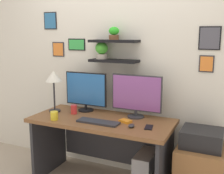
{
  "coord_description": "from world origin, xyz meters",
  "views": [
    {
      "loc": [
        1.28,
        -2.53,
        1.64
      ],
      "look_at": [
        0.1,
        0.05,
        1.09
      ],
      "focal_mm": 44.52,
      "sensor_mm": 36.0,
      "label": 1
    }
  ],
  "objects": [
    {
      "name": "monitor_left",
      "position": [
        -0.31,
        0.22,
        0.99
      ],
      "size": [
        0.52,
        0.18,
        0.45
      ],
      "color": "black",
      "rests_on": "desk"
    },
    {
      "name": "cell_phone",
      "position": [
        0.54,
        -0.06,
        0.76
      ],
      "size": [
        0.09,
        0.15,
        0.01
      ],
      "primitive_type": "cube",
      "rotation": [
        0.0,
        0.0,
        0.17
      ],
      "color": "black",
      "rests_on": "desk"
    },
    {
      "name": "drawer_cabinet",
      "position": [
        1.02,
        0.11,
        0.29
      ],
      "size": [
        0.44,
        0.5,
        0.58
      ],
      "primitive_type": "cube",
      "color": "brown",
      "rests_on": "ground"
    },
    {
      "name": "printer",
      "position": [
        1.02,
        0.11,
        0.66
      ],
      "size": [
        0.38,
        0.34,
        0.17
      ],
      "primitive_type": "cube",
      "color": "black",
      "rests_on": "drawer_cabinet"
    },
    {
      "name": "keyboard",
      "position": [
        0.03,
        -0.14,
        0.76
      ],
      "size": [
        0.44,
        0.14,
        0.02
      ],
      "primitive_type": "cube",
      "color": "#2D2D33",
      "rests_on": "desk"
    },
    {
      "name": "monitor_right",
      "position": [
        0.31,
        0.22,
        0.99
      ],
      "size": [
        0.56,
        0.18,
        0.46
      ],
      "color": "#2D2D33",
      "rests_on": "desk"
    },
    {
      "name": "computer_tower_right",
      "position": [
        0.47,
        0.1,
        0.21
      ],
      "size": [
        0.18,
        0.4,
        0.41
      ],
      "primitive_type": "cube",
      "color": "#99999E",
      "rests_on": "ground"
    },
    {
      "name": "back_wall_assembly",
      "position": [
        -0.0,
        0.44,
        1.35
      ],
      "size": [
        4.4,
        0.24,
        2.7
      ],
      "color": "silver",
      "rests_on": "ground"
    },
    {
      "name": "desk_lamp",
      "position": [
        -0.62,
        0.03,
        1.13
      ],
      "size": [
        0.19,
        0.19,
        0.47
      ],
      "color": "#2D2D33",
      "rests_on": "desk"
    },
    {
      "name": "desk",
      "position": [
        0.0,
        0.05,
        0.54
      ],
      "size": [
        1.52,
        0.68,
        0.75
      ],
      "color": "brown",
      "rests_on": "ground"
    },
    {
      "name": "coffee_mug",
      "position": [
        -0.44,
        -0.24,
        0.8
      ],
      "size": [
        0.08,
        0.08,
        0.09
      ],
      "primitive_type": "cylinder",
      "color": "yellow",
      "rests_on": "desk"
    },
    {
      "name": "scissors_tray",
      "position": [
        0.27,
        -0.0,
        0.76
      ],
      "size": [
        0.14,
        0.11,
        0.02
      ],
      "primitive_type": "cube",
      "rotation": [
        0.0,
        0.0,
        -0.31
      ],
      "color": "orange",
      "rests_on": "desk"
    },
    {
      "name": "computer_mouse",
      "position": [
        0.38,
        -0.12,
        0.77
      ],
      "size": [
        0.06,
        0.09,
        0.03
      ],
      "primitive_type": "ellipsoid",
      "color": "#2D2D33",
      "rests_on": "desk"
    },
    {
      "name": "pen_cup",
      "position": [
        -0.37,
        0.04,
        0.8
      ],
      "size": [
        0.07,
        0.07,
        0.1
      ],
      "primitive_type": "cylinder",
      "color": "red",
      "rests_on": "desk"
    }
  ]
}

